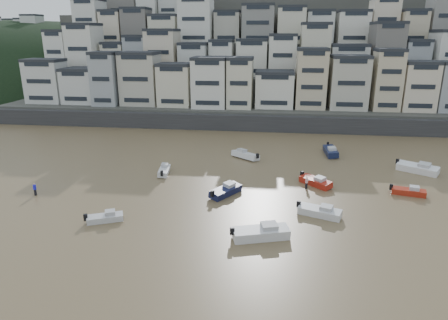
# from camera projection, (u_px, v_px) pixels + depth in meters

# --- Properties ---
(sea_strip) EXTENTS (340.00, 340.00, 0.00)m
(sea_strip) POSITION_uv_depth(u_px,v_px,m) (3.00, 81.00, 179.25)
(sea_strip) COLOR #455B63
(sea_strip) RESTS_ON ground
(harbor_wall) EXTENTS (140.00, 3.00, 3.50)m
(harbor_wall) POSITION_uv_depth(u_px,v_px,m) (267.00, 123.00, 88.49)
(harbor_wall) COLOR #38383A
(harbor_wall) RESTS_ON ground
(hillside) EXTENTS (141.04, 66.00, 50.00)m
(hillside) POSITION_uv_depth(u_px,v_px,m) (287.00, 60.00, 122.11)
(hillside) COLOR #4C4C47
(hillside) RESTS_ON ground
(headland) EXTENTS (216.00, 135.00, 53.33)m
(headland) POSITION_uv_depth(u_px,v_px,m) (21.00, 85.00, 167.96)
(headland) COLOR black
(headland) RESTS_ON ground
(boat_a) EXTENTS (6.89, 3.97, 1.79)m
(boat_a) POSITION_uv_depth(u_px,v_px,m) (261.00, 231.00, 42.10)
(boat_a) COLOR silver
(boat_a) RESTS_ON ground
(boat_b) EXTENTS (5.80, 3.68, 1.51)m
(boat_b) POSITION_uv_depth(u_px,v_px,m) (320.00, 210.00, 47.33)
(boat_b) COLOR silver
(boat_b) RESTS_ON ground
(boat_c) EXTENTS (4.61, 5.77, 1.54)m
(boat_c) POSITION_uv_depth(u_px,v_px,m) (226.00, 190.00, 53.51)
(boat_c) COLOR #12173A
(boat_c) RESTS_ON ground
(boat_d) EXTENTS (4.94, 2.60, 1.28)m
(boat_d) POSITION_uv_depth(u_px,v_px,m) (409.00, 190.00, 53.62)
(boat_d) COLOR #9F2413
(boat_d) RESTS_ON ground
(boat_e) EXTENTS (5.10, 5.09, 1.48)m
(boat_e) POSITION_uv_depth(u_px,v_px,m) (316.00, 180.00, 56.92)
(boat_e) COLOR #A52214
(boat_e) RESTS_ON ground
(boat_f) EXTENTS (2.24, 5.10, 1.35)m
(boat_f) POSITION_uv_depth(u_px,v_px,m) (164.00, 169.00, 61.69)
(boat_f) COLOR silver
(boat_f) RESTS_ON ground
(boat_g) EXTENTS (6.69, 5.33, 1.79)m
(boat_g) POSITION_uv_depth(u_px,v_px,m) (418.00, 167.00, 62.07)
(boat_g) COLOR white
(boat_g) RESTS_ON ground
(boat_h) EXTENTS (5.72, 4.93, 1.56)m
(boat_h) POSITION_uv_depth(u_px,v_px,m) (245.00, 154.00, 69.18)
(boat_h) COLOR silver
(boat_h) RESTS_ON ground
(boat_i) EXTENTS (2.45, 6.37, 1.70)m
(boat_i) POSITION_uv_depth(u_px,v_px,m) (331.00, 150.00, 71.30)
(boat_i) COLOR #131A3B
(boat_i) RESTS_ON ground
(boat_j) EXTENTS (4.66, 3.11, 1.21)m
(boat_j) POSITION_uv_depth(u_px,v_px,m) (105.00, 217.00, 46.03)
(boat_j) COLOR silver
(boat_j) RESTS_ON ground
(person_blue) EXTENTS (0.44, 0.44, 1.74)m
(person_blue) POSITION_uv_depth(u_px,v_px,m) (35.00, 189.00, 53.40)
(person_blue) COLOR #1E1DDA
(person_blue) RESTS_ON ground
(person_pink) EXTENTS (0.44, 0.44, 1.74)m
(person_pink) POSITION_uv_depth(u_px,v_px,m) (307.00, 183.00, 55.74)
(person_pink) COLOR #E6A2A6
(person_pink) RESTS_ON ground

